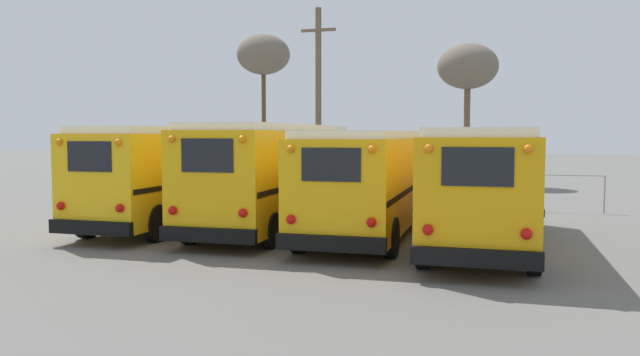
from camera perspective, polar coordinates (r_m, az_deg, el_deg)
The scene contains 9 objects.
ground_plane at distance 19.26m, azimuth 0.10°, elevation -4.77°, with size 160.00×160.00×0.00m, color #66635E.
school_bus_0 at distance 21.49m, azimuth -11.90°, elevation 0.69°, with size 2.67×10.74×3.16m.
school_bus_1 at distance 20.09m, azimuth -3.85°, elevation 0.63°, with size 2.94×10.68×3.25m.
school_bus_2 at distance 18.28m, azimuth 4.58°, elevation -0.04°, with size 2.86×9.45×3.04m.
school_bus_3 at distance 17.04m, azimuth 14.62°, elevation -0.32°, with size 2.80×9.57×3.09m.
utility_pole at distance 31.80m, azimuth -0.15°, elevation 7.33°, with size 1.80×0.31×9.28m.
bare_tree_0 at distance 37.65m, azimuth -5.19°, elevation 11.06°, with size 3.14×3.14×8.82m.
bare_tree_1 at distance 37.44m, azimuth 13.36°, elevation 9.77°, with size 3.48×3.48×8.15m.
fence_line at distance 25.85m, azimuth 4.74°, elevation -0.33°, with size 17.76×0.06×1.42m.
Camera 1 is at (5.69, -18.16, 2.95)m, focal length 35.00 mm.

